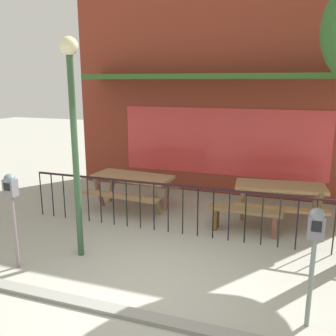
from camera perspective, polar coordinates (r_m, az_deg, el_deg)
The scene contains 10 objects.
ground at distance 5.46m, azimuth -2.52°, elevation -18.15°, with size 40.00×40.00×0.00m, color #A2A296.
pub_storefront at distance 9.51m, azimuth 8.86°, elevation 12.64°, with size 7.99×1.48×5.55m.
patio_fence_front at distance 6.87m, azimuth 3.49°, elevation -5.26°, with size 6.73×0.04×0.97m.
picnic_table_left at distance 8.39m, azimuth -5.52°, elevation -2.21°, with size 1.92×1.52×0.79m.
picnic_table_right at distance 7.95m, azimuth 16.96°, elevation -3.63°, with size 1.92×1.53×0.79m.
patio_bench at distance 7.23m, azimuth 11.85°, elevation -7.16°, with size 1.41×0.35×0.48m.
parking_meter_near at distance 4.52m, azimuth 21.88°, elevation -9.82°, with size 0.18×0.17×1.48m.
parking_meter_far at distance 6.00m, azimuth -23.17°, elevation -4.01°, with size 0.18×0.17×1.52m.
street_lamp at distance 5.89m, azimuth -14.54°, elevation 7.77°, with size 0.28×0.28×3.50m.
curb_edge at distance 4.94m, azimuth -5.61°, elevation -21.92°, with size 11.18×0.20×0.11m, color gray.
Camera 1 is at (1.75, -4.32, 2.85)m, focal length 39.25 mm.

